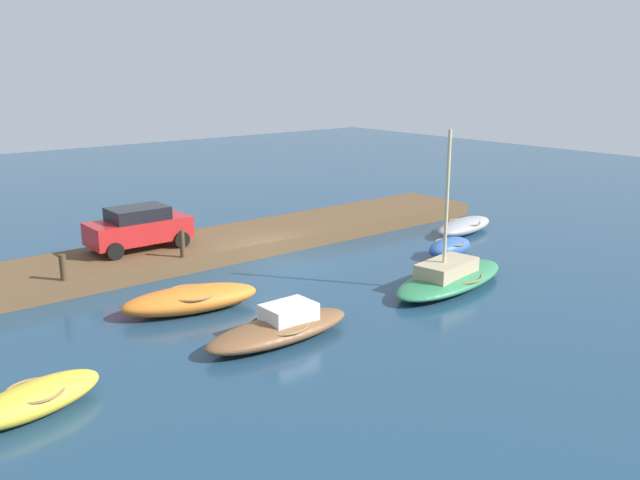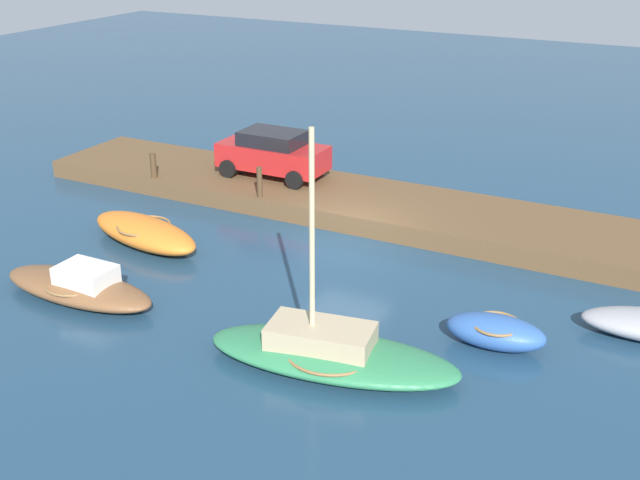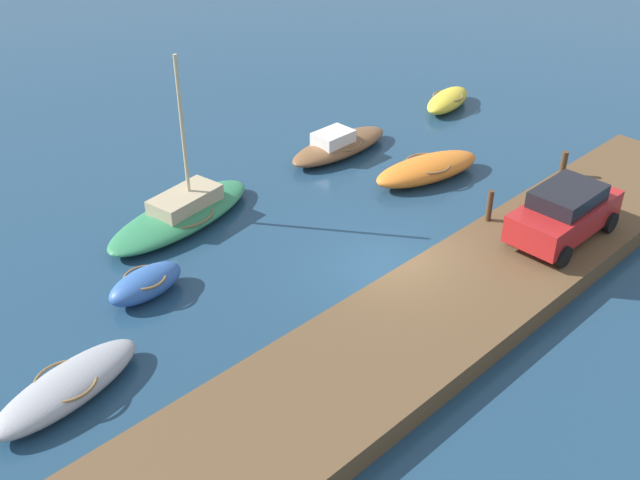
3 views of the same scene
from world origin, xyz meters
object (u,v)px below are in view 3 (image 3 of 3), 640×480
at_px(motorboat_brown, 339,145).
at_px(mooring_post_west, 490,206).
at_px(mooring_post_mid_west, 564,163).
at_px(rowboat_yellow, 448,100).
at_px(rowboat_grey, 67,387).
at_px(rowboat_orange, 427,169).
at_px(dinghy_blue, 146,283).
at_px(parked_car, 565,212).
at_px(sailboat_green, 181,212).

height_order(motorboat_brown, mooring_post_west, mooring_post_west).
bearing_deg(mooring_post_mid_west, rowboat_yellow, 66.12).
xyz_separation_m(rowboat_grey, mooring_post_west, (13.01, -2.66, 0.79)).
bearing_deg(rowboat_orange, dinghy_blue, -172.29).
xyz_separation_m(rowboat_grey, mooring_post_mid_west, (17.41, -2.66, 0.71)).
xyz_separation_m(rowboat_orange, rowboat_yellow, (5.89, 3.60, -0.04)).
distance_m(rowboat_grey, parked_car, 14.57).
distance_m(rowboat_grey, sailboat_green, 8.19).
distance_m(motorboat_brown, rowboat_orange, 3.76).
distance_m(motorboat_brown, dinghy_blue, 10.74).
xyz_separation_m(motorboat_brown, mooring_post_west, (-1.00, -7.50, 0.75)).
bearing_deg(rowboat_yellow, mooring_post_mid_west, -127.65).
xyz_separation_m(mooring_post_west, parked_car, (0.72, -2.11, 0.35)).
bearing_deg(rowboat_yellow, parked_car, -139.97).
bearing_deg(mooring_post_mid_west, rowboat_grey, 171.32).
height_order(dinghy_blue, mooring_post_west, mooring_post_west).
bearing_deg(mooring_post_west, mooring_post_mid_west, 0.00).
bearing_deg(rowboat_orange, sailboat_green, 169.08).
height_order(rowboat_orange, mooring_post_west, mooring_post_west).
relative_size(sailboat_green, mooring_post_mid_west, 6.89).
bearing_deg(mooring_post_mid_west, mooring_post_west, 180.00).
relative_size(dinghy_blue, rowboat_grey, 0.57).
bearing_deg(dinghy_blue, rowboat_orange, -9.79).
bearing_deg(rowboat_orange, parked_car, -87.35).
bearing_deg(dinghy_blue, mooring_post_mid_west, -23.89).
bearing_deg(mooring_post_west, rowboat_orange, 64.81).
height_order(rowboat_grey, parked_car, parked_car).
bearing_deg(motorboat_brown, dinghy_blue, -165.76).
distance_m(motorboat_brown, rowboat_yellow, 6.69).
xyz_separation_m(sailboat_green, mooring_post_west, (6.35, -7.42, 0.74)).
bearing_deg(rowboat_yellow, mooring_post_west, -149.80).
xyz_separation_m(dinghy_blue, mooring_post_west, (9.40, -4.85, 0.73)).
height_order(rowboat_orange, rowboat_yellow, rowboat_orange).
bearing_deg(rowboat_grey, dinghy_blue, 21.43).
height_order(rowboat_grey, mooring_post_west, mooring_post_west).
bearing_deg(parked_car, rowboat_yellow, 54.06).
relative_size(rowboat_yellow, sailboat_green, 0.56).
distance_m(rowboat_yellow, parked_car, 11.86).
height_order(rowboat_orange, sailboat_green, sailboat_green).
height_order(rowboat_grey, rowboat_yellow, rowboat_yellow).
relative_size(motorboat_brown, mooring_post_mid_west, 5.32).
height_order(dinghy_blue, rowboat_yellow, dinghy_blue).
relative_size(rowboat_orange, mooring_post_west, 4.44).
height_order(motorboat_brown, rowboat_yellow, motorboat_brown).
bearing_deg(mooring_post_mid_west, sailboat_green, 145.39).
distance_m(motorboat_brown, sailboat_green, 7.36).
bearing_deg(sailboat_green, rowboat_yellow, -9.21).
bearing_deg(sailboat_green, motorboat_brown, -8.62).
bearing_deg(motorboat_brown, mooring_post_mid_west, -65.64).
bearing_deg(parked_car, motorboat_brown, 88.56).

